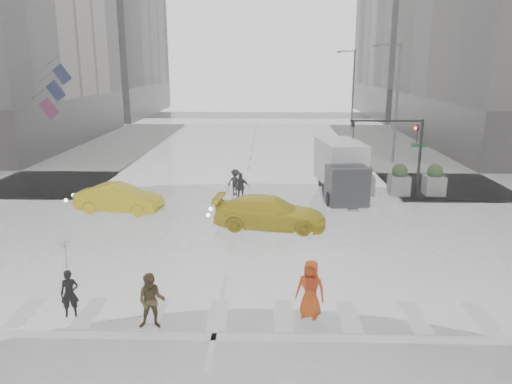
{
  "coord_description": "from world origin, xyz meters",
  "views": [
    {
      "loc": [
        1.53,
        -19.84,
        7.48
      ],
      "look_at": [
        0.95,
        2.0,
        1.83
      ],
      "focal_mm": 35.0,
      "sensor_mm": 36.0,
      "label": 1
    }
  ],
  "objects_px": {
    "taxi_mid": "(119,199)",
    "box_truck": "(342,168)",
    "pedestrian_brown": "(151,301)",
    "pedestrian_orange": "(310,289)",
    "traffic_signal_pole": "(403,142)"
  },
  "relations": [
    {
      "from": "pedestrian_brown",
      "to": "box_truck",
      "type": "xyz_separation_m",
      "value": [
        7.55,
        15.14,
        0.81
      ]
    },
    {
      "from": "pedestrian_orange",
      "to": "taxi_mid",
      "type": "relative_size",
      "value": 0.41
    },
    {
      "from": "taxi_mid",
      "to": "box_truck",
      "type": "bearing_deg",
      "value": -65.35
    },
    {
      "from": "traffic_signal_pole",
      "to": "taxi_mid",
      "type": "bearing_deg",
      "value": -167.84
    },
    {
      "from": "pedestrian_brown",
      "to": "taxi_mid",
      "type": "bearing_deg",
      "value": 106.41
    },
    {
      "from": "box_truck",
      "to": "traffic_signal_pole",
      "type": "bearing_deg",
      "value": -13.97
    },
    {
      "from": "pedestrian_orange",
      "to": "box_truck",
      "type": "bearing_deg",
      "value": 97.69
    },
    {
      "from": "traffic_signal_pole",
      "to": "pedestrian_orange",
      "type": "relative_size",
      "value": 2.48
    },
    {
      "from": "pedestrian_orange",
      "to": "taxi_mid",
      "type": "distance_m",
      "value": 14.02
    },
    {
      "from": "pedestrian_orange",
      "to": "box_truck",
      "type": "relative_size",
      "value": 0.31
    },
    {
      "from": "pedestrian_orange",
      "to": "box_truck",
      "type": "distance_m",
      "value": 14.68
    },
    {
      "from": "pedestrian_brown",
      "to": "pedestrian_orange",
      "type": "bearing_deg",
      "value": 5.22
    },
    {
      "from": "pedestrian_brown",
      "to": "box_truck",
      "type": "distance_m",
      "value": 16.94
    },
    {
      "from": "pedestrian_brown",
      "to": "taxi_mid",
      "type": "relative_size",
      "value": 0.38
    },
    {
      "from": "pedestrian_orange",
      "to": "box_truck",
      "type": "xyz_separation_m",
      "value": [
        2.91,
        14.37,
        0.74
      ]
    }
  ]
}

